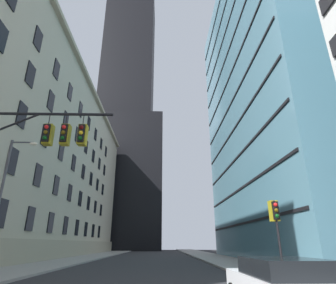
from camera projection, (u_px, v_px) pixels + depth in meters
name	position (u px, v px, depth m)	size (l,w,h in m)	color
station_building	(11.00, 152.00, 37.86)	(18.42, 67.72, 27.69)	#B2A88E
dark_skyscraper	(128.00, 86.00, 98.00)	(25.12, 25.12, 189.02)	black
glass_office_midrise	(294.00, 96.00, 38.70)	(18.84, 32.72, 43.47)	teal
traffic_signal_mast	(37.00, 150.00, 12.75)	(6.26, 0.63, 7.94)	black
traffic_light_near_right	(275.00, 215.00, 13.80)	(0.40, 0.63, 3.76)	black
street_lamppost	(5.00, 190.00, 17.67)	(1.88, 0.32, 8.46)	#47474C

